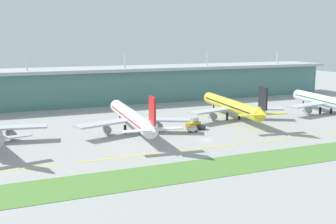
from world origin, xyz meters
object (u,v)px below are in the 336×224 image
airliner_near_middle (132,117)px  airliner_farthest (325,101)px  airliner_far_middle (232,106)px  baggage_cart (192,129)px  pushback_tug (200,127)px  fuel_truck (194,124)px

airliner_near_middle → airliner_farthest: same height
airliner_far_middle → airliner_farthest: bearing=-5.8°
airliner_far_middle → baggage_cart: (-30.67, -18.47, -5.19)m
airliner_far_middle → airliner_farthest: size_ratio=1.13×
airliner_far_middle → pushback_tug: bearing=-149.9°
baggage_cart → fuel_truck: bearing=59.2°
fuel_truck → pushback_tug: bearing=-32.4°
airliner_near_middle → baggage_cart: bearing=-23.0°
airliner_far_middle → baggage_cart: size_ratio=18.66×
airliner_far_middle → airliner_farthest: 53.08m
airliner_farthest → pushback_tug: bearing=-173.4°
airliner_near_middle → pushback_tug: (28.96, -5.75, -5.35)m
airliner_farthest → baggage_cart: size_ratio=16.46×
airliner_near_middle → airliner_farthest: size_ratio=1.16×
airliner_near_middle → airliner_far_middle: size_ratio=1.02×
airliner_farthest → pushback_tug: (-77.68, -9.04, -5.34)m
pushback_tug → fuel_truck: size_ratio=0.62×
airliner_far_middle → pushback_tug: airliner_far_middle is taller
baggage_cart → pushback_tug: bearing=35.1°
fuel_truck → airliner_farthest: bearing=5.3°
airliner_near_middle → airliner_farthest: bearing=1.8°
pushback_tug → fuel_truck: bearing=147.6°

